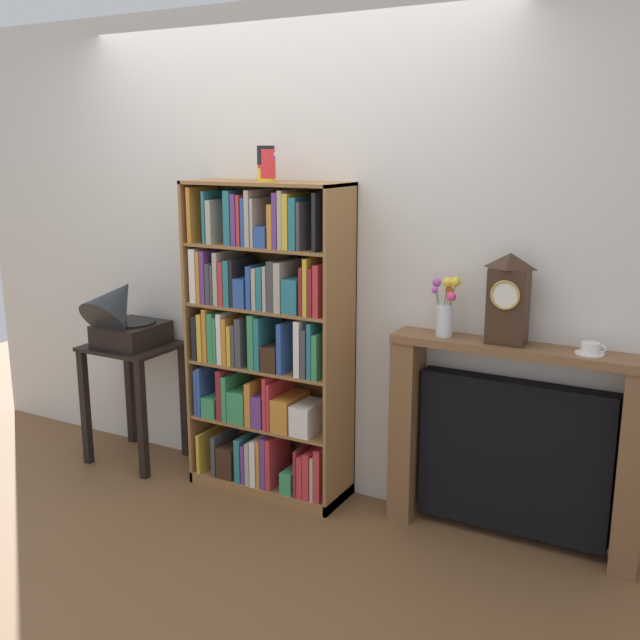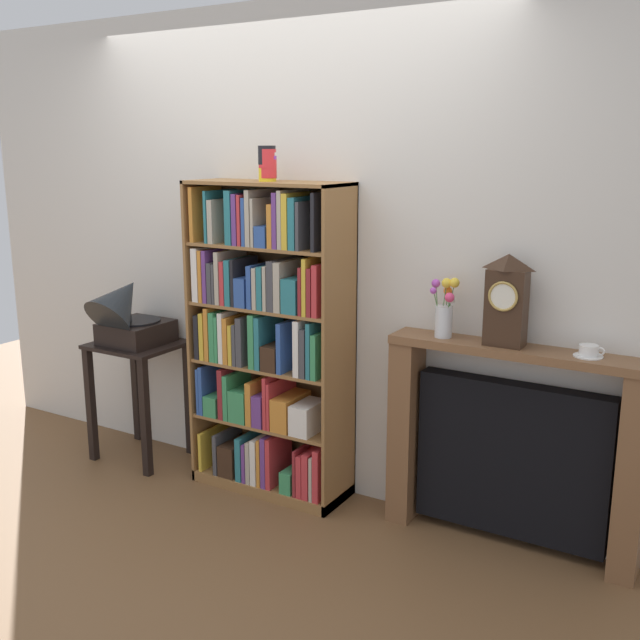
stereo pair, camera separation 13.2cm
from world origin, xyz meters
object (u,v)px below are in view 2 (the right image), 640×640
Objects in this scene: teacup_with_saucer at (589,352)px; gramophone at (127,313)px; cup_stack at (267,164)px; mantel_clock at (507,300)px; bookshelf at (267,348)px; side_table_left at (139,375)px; flower_vase at (445,310)px; fireplace_mantel at (511,449)px.

gramophone is at bearing -175.80° from teacup_with_saucer.
cup_stack is 1.37m from mantel_clock.
mantel_clock reaches higher than gramophone.
bookshelf is at bearing 164.37° from cup_stack.
cup_stack is at bearing 2.17° from side_table_left.
mantel_clock reaches higher than flower_vase.
fireplace_mantel is (1.30, 0.10, -1.30)m from cup_stack.
bookshelf is 0.96m from side_table_left.
bookshelf is 9.53× the size of cup_stack.
fireplace_mantel is 0.72m from flower_vase.
bookshelf is at bearing -175.27° from flower_vase.
teacup_with_saucer is (1.64, 0.08, 0.20)m from bookshelf.
gramophone is at bearing -173.12° from bookshelf.
flower_vase reaches higher than gramophone.
bookshelf is 12.94× the size of teacup_with_saucer.
mantel_clock is (2.18, 0.12, 0.67)m from side_table_left.
teacup_with_saucer is at bearing 2.70° from bookshelf.
bookshelf reaches higher than gramophone.
bookshelf is 1.32m from mantel_clock.
flower_vase reaches higher than teacup_with_saucer.
fireplace_mantel is at bearing 3.52° from side_table_left.
fireplace_mantel is (1.32, 0.09, -0.32)m from bookshelf.
cup_stack is 0.25× the size of side_table_left.
bookshelf is at bearing -177.30° from teacup_with_saucer.
cup_stack is 0.36× the size of gramophone.
fireplace_mantel is 9.11× the size of teacup_with_saucer.
fireplace_mantel is 0.61m from teacup_with_saucer.
cup_stack reaches higher than mantel_clock.
bookshelf reaches higher than flower_vase.
mantel_clock reaches higher than fireplace_mantel.
side_table_left is at bearing 90.00° from gramophone.
gramophone is (0.00, -0.07, 0.39)m from side_table_left.
cup_stack is 1.79m from teacup_with_saucer.
mantel_clock is at bearing -1.09° from flower_vase.
flower_vase is at bearing -177.66° from fireplace_mantel.
cup_stack is 1.57m from side_table_left.
gramophone is at bearing -175.15° from mantel_clock.
teacup_with_saucer reaches higher than fireplace_mantel.
side_table_left is at bearing -177.83° from cup_stack.
bookshelf is 1.37m from fireplace_mantel.
gramophone is 3.79× the size of teacup_with_saucer.
gramophone is at bearing -174.76° from fireplace_mantel.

